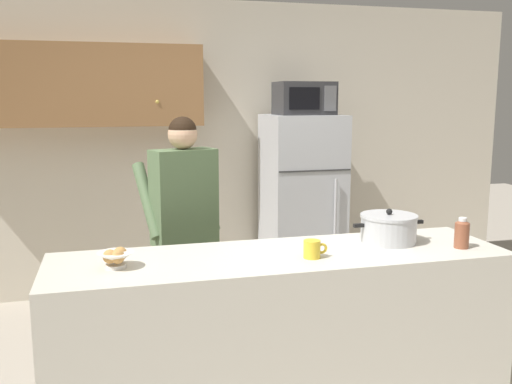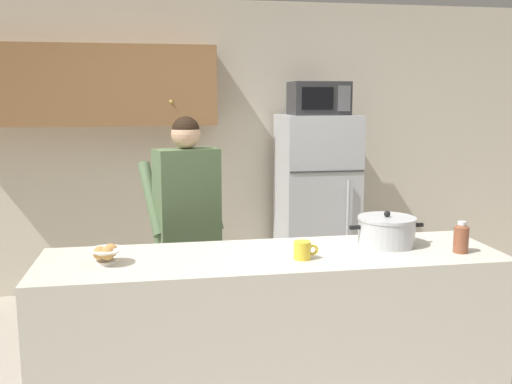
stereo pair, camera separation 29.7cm
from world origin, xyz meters
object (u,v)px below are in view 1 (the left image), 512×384
at_px(cooking_pot, 389,228).
at_px(bread_bowl, 116,258).
at_px(person_near_pot, 184,210).
at_px(bottle_near_edge, 462,233).
at_px(coffee_mug, 313,249).
at_px(refrigerator, 302,206).
at_px(microwave, 304,98).

relative_size(cooking_pot, bread_bowl, 2.41).
bearing_deg(person_near_pot, bottle_near_edge, -34.09).
bearing_deg(cooking_pot, coffee_mug, -160.26).
distance_m(bread_bowl, bottle_near_edge, 1.89).
bearing_deg(bread_bowl, cooking_pot, 4.28).
distance_m(refrigerator, cooking_pot, 1.78).
height_order(coffee_mug, bread_bowl, bread_bowl).
distance_m(person_near_pot, bread_bowl, 0.98).
bearing_deg(bottle_near_edge, microwave, 97.26).
height_order(cooking_pot, bottle_near_edge, cooking_pot).
xyz_separation_m(person_near_pot, bread_bowl, (-0.45, -0.87, -0.05)).
relative_size(cooking_pot, coffee_mug, 3.36).
xyz_separation_m(refrigerator, cooking_pot, (-0.09, -1.77, 0.20)).
relative_size(refrigerator, microwave, 3.35).
distance_m(microwave, cooking_pot, 1.90).
distance_m(cooking_pot, bread_bowl, 1.55).
xyz_separation_m(cooking_pot, coffee_mug, (-0.54, -0.19, -0.04)).
xyz_separation_m(person_near_pot, cooking_pot, (1.09, -0.75, -0.02)).
height_order(coffee_mug, bottle_near_edge, bottle_near_edge).
distance_m(cooking_pot, coffee_mug, 0.58).
height_order(refrigerator, bottle_near_edge, refrigerator).
bearing_deg(coffee_mug, microwave, 72.04).
bearing_deg(person_near_pot, coffee_mug, -59.71).
bearing_deg(person_near_pot, refrigerator, 40.69).
xyz_separation_m(person_near_pot, coffee_mug, (0.55, -0.95, -0.05)).
height_order(microwave, coffee_mug, microwave).
bearing_deg(microwave, bread_bowl, -131.26).
bearing_deg(coffee_mug, cooking_pot, 19.74).
xyz_separation_m(coffee_mug, bottle_near_edge, (0.88, -0.02, 0.04)).
distance_m(microwave, bottle_near_edge, 2.11).
bearing_deg(bottle_near_edge, bread_bowl, 176.91).
height_order(person_near_pot, bottle_near_edge, person_near_pot).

